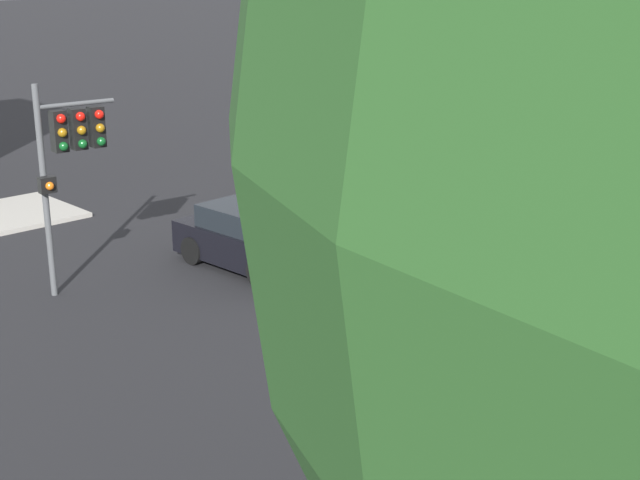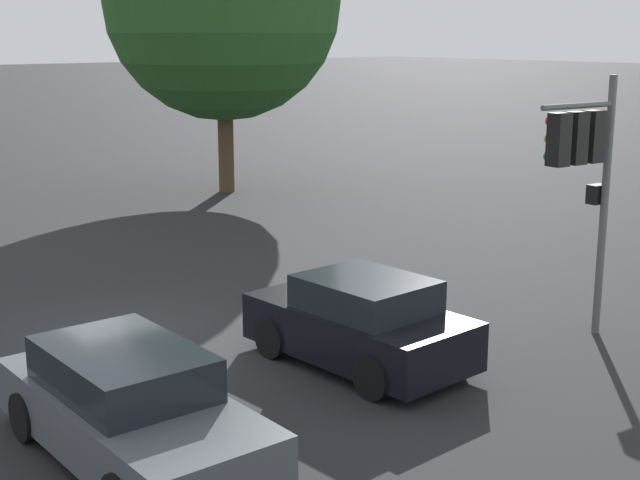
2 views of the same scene
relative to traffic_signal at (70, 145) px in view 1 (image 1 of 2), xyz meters
The scene contains 4 objects.
ground_plane 8.85m from the traffic_signal, 129.76° to the right, with size 300.00×300.00×0.00m, color black.
traffic_signal is the anchor object (origin of this frame).
crossing_car_0 4.87m from the traffic_signal, 110.65° to the right, with size 4.00×2.15×1.53m.
crossing_car_1 8.86m from the traffic_signal, 95.28° to the right, with size 4.67×1.98×1.49m.
Camera 1 is at (-12.35, 15.50, 7.22)m, focal length 50.00 mm.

